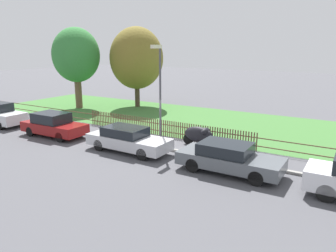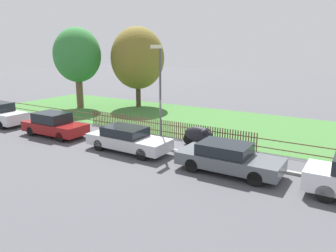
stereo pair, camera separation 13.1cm
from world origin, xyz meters
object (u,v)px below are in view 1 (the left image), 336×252
(parked_car_navy_estate, at_px, (128,139))
(tree_behind_motorcycle, at_px, (136,58))
(parked_car_black_saloon, at_px, (53,125))
(street_lamp, at_px, (159,83))
(covered_motorcycle, at_px, (199,135))
(tree_nearest_kerb, at_px, (76,55))
(parked_car_red_compact, at_px, (229,158))

(parked_car_navy_estate, distance_m, tree_behind_motorcycle, 13.52)
(parked_car_black_saloon, height_order, parked_car_navy_estate, parked_car_black_saloon)
(tree_behind_motorcycle, distance_m, street_lamp, 12.23)
(parked_car_navy_estate, bearing_deg, tree_behind_motorcycle, 125.16)
(covered_motorcycle, bearing_deg, parked_car_black_saloon, -159.89)
(tree_nearest_kerb, bearing_deg, parked_car_black_saloon, -52.61)
(parked_car_black_saloon, distance_m, parked_car_red_compact, 11.17)
(parked_car_black_saloon, distance_m, tree_nearest_kerb, 10.28)
(tree_behind_motorcycle, bearing_deg, parked_car_red_compact, -39.91)
(parked_car_black_saloon, bearing_deg, covered_motorcycle, 16.28)
(parked_car_navy_estate, xyz_separation_m, covered_motorcycle, (2.77, 2.69, 0.01))
(parked_car_navy_estate, xyz_separation_m, parked_car_red_compact, (5.50, -0.05, 0.01))
(tree_nearest_kerb, bearing_deg, street_lamp, -25.53)
(parked_car_red_compact, bearing_deg, parked_car_navy_estate, 179.08)
(parked_car_red_compact, distance_m, tree_behind_motorcycle, 17.18)
(covered_motorcycle, relative_size, street_lamp, 0.35)
(parked_car_black_saloon, distance_m, street_lamp, 7.24)
(parked_car_red_compact, bearing_deg, tree_behind_motorcycle, 139.71)
(parked_car_black_saloon, xyz_separation_m, parked_car_navy_estate, (5.67, -0.00, -0.05))
(parked_car_red_compact, relative_size, tree_nearest_kerb, 0.65)
(parked_car_navy_estate, height_order, tree_behind_motorcycle, tree_behind_motorcycle)
(parked_car_black_saloon, relative_size, parked_car_navy_estate, 0.92)
(tree_behind_motorcycle, bearing_deg, covered_motorcycle, -38.37)
(street_lamp, bearing_deg, covered_motorcycle, 26.79)
(parked_car_red_compact, height_order, street_lamp, street_lamp)
(tree_nearest_kerb, xyz_separation_m, tree_behind_motorcycle, (4.07, 3.15, -0.26))
(parked_car_navy_estate, xyz_separation_m, street_lamp, (0.83, 1.71, 2.75))
(parked_car_black_saloon, relative_size, covered_motorcycle, 2.20)
(parked_car_black_saloon, xyz_separation_m, parked_car_red_compact, (11.17, -0.05, -0.04))
(parked_car_black_saloon, height_order, tree_nearest_kerb, tree_nearest_kerb)
(parked_car_navy_estate, distance_m, street_lamp, 3.34)
(tree_behind_motorcycle, height_order, street_lamp, tree_behind_motorcycle)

